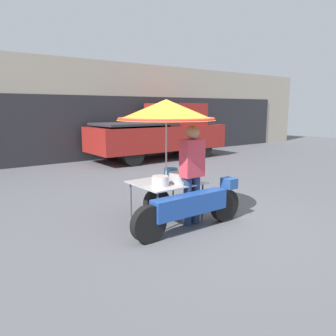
% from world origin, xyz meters
% --- Properties ---
extents(ground_plane, '(36.00, 36.00, 0.00)m').
position_xyz_m(ground_plane, '(0.00, 0.00, 0.00)').
color(ground_plane, '#56565B').
extents(shopfront_building, '(28.00, 2.06, 3.69)m').
position_xyz_m(shopfront_building, '(0.00, 8.56, 1.83)').
color(shopfront_building, '#B2A893').
rests_on(shopfront_building, ground).
extents(vendor_motorcycle_cart, '(2.14, 1.66, 2.09)m').
position_xyz_m(vendor_motorcycle_cart, '(-0.26, 0.38, 1.57)').
color(vendor_motorcycle_cart, black).
rests_on(vendor_motorcycle_cart, ground).
extents(vendor_person, '(0.38, 0.22, 1.67)m').
position_xyz_m(vendor_person, '(-0.05, 0.04, 0.94)').
color(vendor_person, navy).
rests_on(vendor_person, ground).
extents(pickup_truck, '(5.32, 1.93, 2.12)m').
position_xyz_m(pickup_truck, '(3.79, 6.33, 1.01)').
color(pickup_truck, black).
rests_on(pickup_truck, ground).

